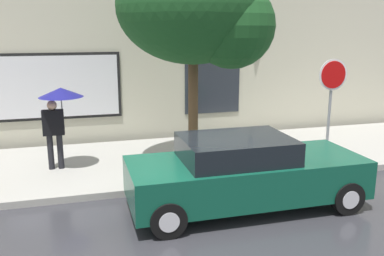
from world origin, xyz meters
name	(u,v)px	position (x,y,z in m)	size (l,w,h in m)	color
ground_plane	(197,210)	(0.00, 0.00, 0.00)	(60.00, 60.00, 0.00)	#333338
sidewalk	(165,160)	(0.00, 3.00, 0.07)	(20.00, 4.00, 0.15)	#A3A099
building_facade	(145,27)	(-0.02, 5.50, 3.48)	(20.00, 0.67, 7.00)	beige
parked_car	(244,173)	(0.92, -0.12, 0.71)	(4.57, 1.83, 1.44)	#0F4C38
pedestrian_with_umbrella	(59,104)	(-2.55, 2.86, 1.71)	(1.02, 1.02, 1.95)	black
street_tree	(201,10)	(0.74, 2.25, 3.84)	(3.55, 3.02, 5.12)	#4C3823
stop_sign	(332,90)	(3.87, 1.59, 1.97)	(0.76, 0.10, 2.58)	gray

